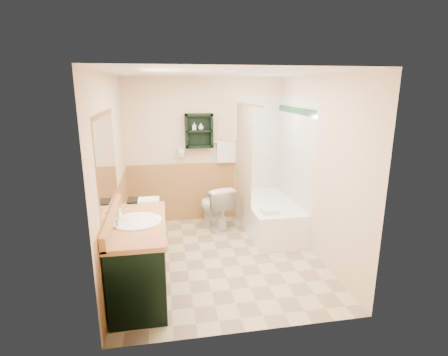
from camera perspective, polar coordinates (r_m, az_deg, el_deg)
floor at (r=4.84m, az=-0.72°, el=-12.89°), size 3.00×3.00×0.00m
back_wall at (r=5.89m, az=-3.20°, el=4.48°), size 2.60×0.04×2.40m
left_wall at (r=4.40m, az=-17.97°, el=0.30°), size 0.04×3.00×2.40m
right_wall at (r=4.80m, az=14.97°, el=1.68°), size 0.04×3.00×2.40m
ceiling at (r=4.30m, az=-0.83°, el=17.09°), size 2.60×3.00×0.04m
wainscot_left at (r=4.61m, az=-16.85°, el=-8.13°), size 2.98×2.98×1.00m
wainscot_back at (r=6.02m, az=-3.06°, el=-2.15°), size 2.58×2.58×1.00m
mirror_frame at (r=3.80m, az=-18.63°, el=2.69°), size 1.30×1.30×1.00m
mirror_glass at (r=3.80m, az=-18.55°, el=2.70°), size 1.20×1.20×0.90m
tile_right at (r=5.49m, az=11.22°, el=1.88°), size 1.50×1.50×2.10m
tile_back at (r=6.08m, az=6.52°, el=3.29°), size 0.95×0.95×2.10m
tile_accent at (r=5.37m, az=11.58°, el=10.76°), size 1.50×1.50×0.10m
wall_shelf at (r=5.71m, az=-4.11°, el=7.70°), size 0.45×0.15×0.55m
hair_dryer at (r=5.77m, az=-7.04°, el=4.18°), size 0.10×0.24×0.18m
towel_bar at (r=5.85m, az=0.29°, el=5.92°), size 0.40×0.06×0.40m
curtain_rod at (r=5.14m, az=3.76°, el=11.97°), size 0.03×1.60×0.03m
shower_curtain at (r=5.41m, az=3.17°, el=3.04°), size 1.05×1.05×1.70m
vanity at (r=4.03m, az=-13.59°, el=-12.56°), size 0.59×1.33×0.84m
bathtub at (r=5.62m, az=7.35°, el=-6.17°), size 0.75×1.50×0.50m
toilet at (r=5.66m, az=-1.54°, el=-4.77°), size 0.61×0.81×0.71m
counter_towel at (r=4.48m, az=-12.20°, el=-3.59°), size 0.26×0.20×0.04m
vanity_book at (r=4.53m, az=-15.59°, el=-2.25°), size 0.18×0.03×0.24m
tub_towel at (r=5.01m, az=7.47°, el=-5.36°), size 0.23×0.19×0.07m
soap_bottle_a at (r=5.69m, az=-4.86°, el=8.10°), size 0.09×0.13×0.06m
soap_bottle_b at (r=5.70m, az=-3.81°, el=8.28°), size 0.09×0.11×0.09m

